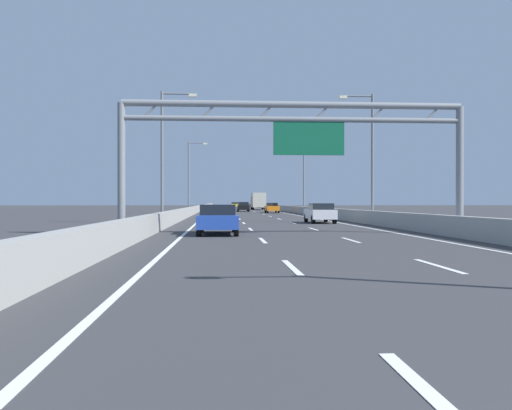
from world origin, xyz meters
TOP-DOWN VIEW (x-y plane):
  - ground_plane at (0.00, 100.00)m, footprint 260.00×260.00m
  - lane_dash_left_0 at (-1.80, 3.50)m, footprint 0.16×3.00m
  - lane_dash_left_1 at (-1.80, 12.50)m, footprint 0.16×3.00m
  - lane_dash_left_2 at (-1.80, 21.50)m, footprint 0.16×3.00m
  - lane_dash_left_3 at (-1.80, 30.50)m, footprint 0.16×3.00m
  - lane_dash_left_4 at (-1.80, 39.50)m, footprint 0.16×3.00m
  - lane_dash_left_5 at (-1.80, 48.50)m, footprint 0.16×3.00m
  - lane_dash_left_6 at (-1.80, 57.50)m, footprint 0.16×3.00m
  - lane_dash_left_7 at (-1.80, 66.50)m, footprint 0.16×3.00m
  - lane_dash_left_8 at (-1.80, 75.50)m, footprint 0.16×3.00m
  - lane_dash_left_9 at (-1.80, 84.50)m, footprint 0.16×3.00m
  - lane_dash_left_10 at (-1.80, 93.50)m, footprint 0.16×3.00m
  - lane_dash_left_11 at (-1.80, 102.50)m, footprint 0.16×3.00m
  - lane_dash_left_12 at (-1.80, 111.50)m, footprint 0.16×3.00m
  - lane_dash_left_13 at (-1.80, 120.50)m, footprint 0.16×3.00m
  - lane_dash_left_14 at (-1.80, 129.50)m, footprint 0.16×3.00m
  - lane_dash_left_15 at (-1.80, 138.50)m, footprint 0.16×3.00m
  - lane_dash_left_16 at (-1.80, 147.50)m, footprint 0.16×3.00m
  - lane_dash_left_17 at (-1.80, 156.50)m, footprint 0.16×3.00m
  - lane_dash_right_1 at (1.80, 12.50)m, footprint 0.16×3.00m
  - lane_dash_right_2 at (1.80, 21.50)m, footprint 0.16×3.00m
  - lane_dash_right_3 at (1.80, 30.50)m, footprint 0.16×3.00m
  - lane_dash_right_4 at (1.80, 39.50)m, footprint 0.16×3.00m
  - lane_dash_right_5 at (1.80, 48.50)m, footprint 0.16×3.00m
  - lane_dash_right_6 at (1.80, 57.50)m, footprint 0.16×3.00m
  - lane_dash_right_7 at (1.80, 66.50)m, footprint 0.16×3.00m
  - lane_dash_right_8 at (1.80, 75.50)m, footprint 0.16×3.00m
  - lane_dash_right_9 at (1.80, 84.50)m, footprint 0.16×3.00m
  - lane_dash_right_10 at (1.80, 93.50)m, footprint 0.16×3.00m
  - lane_dash_right_11 at (1.80, 102.50)m, footprint 0.16×3.00m
  - lane_dash_right_12 at (1.80, 111.50)m, footprint 0.16×3.00m
  - lane_dash_right_13 at (1.80, 120.50)m, footprint 0.16×3.00m
  - lane_dash_right_14 at (1.80, 129.50)m, footprint 0.16×3.00m
  - lane_dash_right_15 at (1.80, 138.50)m, footprint 0.16×3.00m
  - lane_dash_right_16 at (1.80, 147.50)m, footprint 0.16×3.00m
  - lane_dash_right_17 at (1.80, 156.50)m, footprint 0.16×3.00m
  - edge_line_left at (-5.25, 88.00)m, footprint 0.16×176.00m
  - edge_line_right at (5.25, 88.00)m, footprint 0.16×176.00m
  - barrier_left at (-6.90, 110.00)m, footprint 0.45×220.00m
  - barrier_right at (6.90, 110.00)m, footprint 0.45×220.00m
  - sign_gantry at (0.09, 25.40)m, footprint 16.61×0.36m
  - streetlamp_left_mid at (-7.47, 39.23)m, footprint 2.58×0.28m
  - streetlamp_right_mid at (7.47, 39.23)m, footprint 2.58×0.28m
  - streetlamp_left_far at (-7.47, 72.40)m, footprint 2.58×0.28m
  - streetlamp_right_far at (7.47, 72.40)m, footprint 2.58×0.28m
  - orange_car at (3.63, 75.01)m, footprint 1.73×4.56m
  - black_car at (0.08, 85.50)m, footprint 1.82×4.53m
  - yellow_car at (0.07, 135.72)m, footprint 1.84×4.66m
  - blue_car at (-3.64, 26.05)m, footprint 1.90×4.68m
  - white_car at (3.81, 39.33)m, footprint 1.74×4.35m
  - box_truck at (3.79, 104.70)m, footprint 2.49×7.83m

SIDE VIEW (x-z plane):
  - ground_plane at x=0.00m, z-range 0.00..0.00m
  - lane_dash_left_0 at x=-1.80m, z-range 0.00..0.01m
  - lane_dash_left_1 at x=-1.80m, z-range 0.00..0.01m
  - lane_dash_left_2 at x=-1.80m, z-range 0.00..0.01m
  - lane_dash_left_3 at x=-1.80m, z-range 0.00..0.01m
  - lane_dash_left_4 at x=-1.80m, z-range 0.00..0.01m
  - lane_dash_left_5 at x=-1.80m, z-range 0.00..0.01m
  - lane_dash_left_6 at x=-1.80m, z-range 0.00..0.01m
  - lane_dash_left_7 at x=-1.80m, z-range 0.00..0.01m
  - lane_dash_left_8 at x=-1.80m, z-range 0.00..0.01m
  - lane_dash_left_9 at x=-1.80m, z-range 0.00..0.01m
  - lane_dash_left_10 at x=-1.80m, z-range 0.00..0.01m
  - lane_dash_left_11 at x=-1.80m, z-range 0.00..0.01m
  - lane_dash_left_12 at x=-1.80m, z-range 0.00..0.01m
  - lane_dash_left_13 at x=-1.80m, z-range 0.00..0.01m
  - lane_dash_left_14 at x=-1.80m, z-range 0.00..0.01m
  - lane_dash_left_15 at x=-1.80m, z-range 0.00..0.01m
  - lane_dash_left_16 at x=-1.80m, z-range 0.00..0.01m
  - lane_dash_left_17 at x=-1.80m, z-range 0.00..0.01m
  - lane_dash_right_1 at x=1.80m, z-range 0.00..0.01m
  - lane_dash_right_2 at x=1.80m, z-range 0.00..0.01m
  - lane_dash_right_3 at x=1.80m, z-range 0.00..0.01m
  - lane_dash_right_4 at x=1.80m, z-range 0.00..0.01m
  - lane_dash_right_5 at x=1.80m, z-range 0.00..0.01m
  - lane_dash_right_6 at x=1.80m, z-range 0.00..0.01m
  - lane_dash_right_7 at x=1.80m, z-range 0.00..0.01m
  - lane_dash_right_8 at x=1.80m, z-range 0.00..0.01m
  - lane_dash_right_9 at x=1.80m, z-range 0.00..0.01m
  - lane_dash_right_10 at x=1.80m, z-range 0.00..0.01m
  - lane_dash_right_11 at x=1.80m, z-range 0.00..0.01m
  - lane_dash_right_12 at x=1.80m, z-range 0.00..0.01m
  - lane_dash_right_13 at x=1.80m, z-range 0.00..0.01m
  - lane_dash_right_14 at x=1.80m, z-range 0.00..0.01m
  - lane_dash_right_15 at x=1.80m, z-range 0.00..0.01m
  - lane_dash_right_16 at x=1.80m, z-range 0.00..0.01m
  - lane_dash_right_17 at x=1.80m, z-range 0.00..0.01m
  - edge_line_left at x=-5.25m, z-range 0.00..0.01m
  - edge_line_right at x=5.25m, z-range 0.00..0.01m
  - barrier_left at x=-6.90m, z-range 0.00..0.95m
  - barrier_right at x=6.90m, z-range 0.00..0.95m
  - orange_car at x=3.63m, z-range 0.03..1.42m
  - yellow_car at x=0.07m, z-range 0.03..1.44m
  - blue_car at x=-3.64m, z-range 0.02..1.45m
  - white_car at x=3.81m, z-range 0.02..1.48m
  - black_car at x=0.08m, z-range 0.00..1.51m
  - box_truck at x=3.79m, z-range 0.13..3.37m
  - sign_gantry at x=0.09m, z-range 1.67..8.03m
  - streetlamp_left_mid at x=-7.47m, z-range 0.65..10.15m
  - streetlamp_right_mid at x=7.47m, z-range 0.65..10.15m
  - streetlamp_left_far at x=-7.47m, z-range 0.65..10.15m
  - streetlamp_right_far at x=7.47m, z-range 0.65..10.15m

